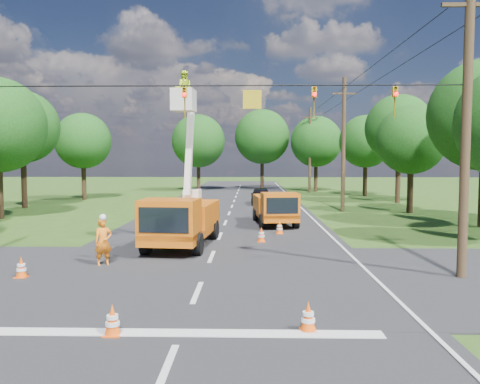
{
  "coord_description": "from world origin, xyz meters",
  "views": [
    {
      "loc": [
        1.56,
        -13.33,
        3.91
      ],
      "look_at": [
        1.12,
        5.41,
        2.6
      ],
      "focal_mm": 35.0,
      "sensor_mm": 36.0,
      "label": 1
    }
  ],
  "objects_px": {
    "second_truck": "(275,207)",
    "pole_right_mid": "(344,143)",
    "tree_left_f": "(83,141)",
    "pole_right_far": "(310,149)",
    "tree_right_c": "(411,140)",
    "ground_worker": "(103,242)",
    "traffic_cone_1": "(308,317)",
    "tree_far_a": "(198,141)",
    "tree_left_e": "(22,127)",
    "traffic_cone_4": "(21,268)",
    "traffic_cone_2": "(261,235)",
    "pole_right_near": "(466,122)",
    "distant_car": "(261,196)",
    "traffic_cone_0": "(112,320)",
    "tree_far_c": "(316,142)",
    "tree_right_d": "(399,128)",
    "traffic_cone_3": "(279,227)",
    "traffic_cone_7": "(295,215)",
    "bucket_truck": "(182,210)",
    "tree_right_e": "(366,142)",
    "tree_far_b": "(262,137)"
  },
  "relations": [
    {
      "from": "second_truck",
      "to": "pole_right_mid",
      "type": "bearing_deg",
      "value": 48.61
    },
    {
      "from": "tree_left_f",
      "to": "pole_right_mid",
      "type": "bearing_deg",
      "value": -23.23
    },
    {
      "from": "pole_right_far",
      "to": "tree_right_c",
      "type": "xyz_separation_m",
      "value": [
        4.7,
        -21.0,
        0.21
      ]
    },
    {
      "from": "ground_worker",
      "to": "traffic_cone_1",
      "type": "bearing_deg",
      "value": -75.92
    },
    {
      "from": "tree_right_c",
      "to": "tree_far_a",
      "type": "distance_m",
      "value": 30.13
    },
    {
      "from": "traffic_cone_1",
      "to": "tree_left_e",
      "type": "height_order",
      "value": "tree_left_e"
    },
    {
      "from": "traffic_cone_4",
      "to": "pole_right_mid",
      "type": "height_order",
      "value": "pole_right_mid"
    },
    {
      "from": "traffic_cone_2",
      "to": "traffic_cone_4",
      "type": "bearing_deg",
      "value": -139.57
    },
    {
      "from": "tree_left_f",
      "to": "tree_far_a",
      "type": "bearing_deg",
      "value": 52.99
    },
    {
      "from": "pole_right_far",
      "to": "pole_right_near",
      "type": "bearing_deg",
      "value": -90.0
    },
    {
      "from": "distant_car",
      "to": "tree_right_c",
      "type": "distance_m",
      "value": 13.31
    },
    {
      "from": "traffic_cone_0",
      "to": "tree_far_c",
      "type": "distance_m",
      "value": 48.9
    },
    {
      "from": "tree_right_d",
      "to": "tree_far_a",
      "type": "relative_size",
      "value": 1.02
    },
    {
      "from": "pole_right_near",
      "to": "tree_left_e",
      "type": "distance_m",
      "value": 33.56
    },
    {
      "from": "traffic_cone_3",
      "to": "traffic_cone_4",
      "type": "xyz_separation_m",
      "value": [
        -9.05,
        -9.28,
        0.0
      ]
    },
    {
      "from": "distant_car",
      "to": "traffic_cone_2",
      "type": "distance_m",
      "value": 18.87
    },
    {
      "from": "ground_worker",
      "to": "tree_right_c",
      "type": "height_order",
      "value": "tree_right_c"
    },
    {
      "from": "traffic_cone_4",
      "to": "traffic_cone_7",
      "type": "bearing_deg",
      "value": 55.24
    },
    {
      "from": "tree_far_a",
      "to": "tree_far_c",
      "type": "height_order",
      "value": "tree_far_a"
    },
    {
      "from": "pole_right_near",
      "to": "tree_far_c",
      "type": "height_order",
      "value": "pole_right_near"
    },
    {
      "from": "traffic_cone_2",
      "to": "tree_left_e",
      "type": "bearing_deg",
      "value": 140.59
    },
    {
      "from": "bucket_truck",
      "to": "pole_right_near",
      "type": "relative_size",
      "value": 0.79
    },
    {
      "from": "pole_right_near",
      "to": "pole_right_far",
      "type": "bearing_deg",
      "value": 90.0
    },
    {
      "from": "distant_car",
      "to": "pole_right_mid",
      "type": "relative_size",
      "value": 0.43
    },
    {
      "from": "tree_right_c",
      "to": "distant_car",
      "type": "bearing_deg",
      "value": 149.38
    },
    {
      "from": "pole_right_mid",
      "to": "tree_left_e",
      "type": "xyz_separation_m",
      "value": [
        -25.3,
        2.0,
        1.38
      ]
    },
    {
      "from": "traffic_cone_0",
      "to": "pole_right_mid",
      "type": "relative_size",
      "value": 0.07
    },
    {
      "from": "tree_far_a",
      "to": "tree_right_e",
      "type": "bearing_deg",
      "value": -23.05
    },
    {
      "from": "tree_right_d",
      "to": "traffic_cone_0",
      "type": "bearing_deg",
      "value": -116.76
    },
    {
      "from": "ground_worker",
      "to": "tree_right_e",
      "type": "height_order",
      "value": "tree_right_e"
    },
    {
      "from": "traffic_cone_0",
      "to": "pole_right_far",
      "type": "relative_size",
      "value": 0.07
    },
    {
      "from": "pole_right_mid",
      "to": "tree_far_b",
      "type": "height_order",
      "value": "tree_far_b"
    },
    {
      "from": "tree_far_c",
      "to": "pole_right_mid",
      "type": "bearing_deg",
      "value": -92.6
    },
    {
      "from": "second_truck",
      "to": "pole_right_near",
      "type": "xyz_separation_m",
      "value": [
        5.49,
        -12.37,
        4.04
      ]
    },
    {
      "from": "tree_left_e",
      "to": "tree_right_c",
      "type": "height_order",
      "value": "tree_left_e"
    },
    {
      "from": "tree_far_a",
      "to": "traffic_cone_4",
      "type": "bearing_deg",
      "value": -91.31
    },
    {
      "from": "pole_right_near",
      "to": "tree_left_e",
      "type": "relative_size",
      "value": 1.06
    },
    {
      "from": "traffic_cone_0",
      "to": "tree_far_a",
      "type": "distance_m",
      "value": 48.78
    },
    {
      "from": "traffic_cone_2",
      "to": "tree_left_e",
      "type": "height_order",
      "value": "tree_left_e"
    },
    {
      "from": "traffic_cone_4",
      "to": "tree_left_f",
      "type": "height_order",
      "value": "tree_left_f"
    },
    {
      "from": "tree_right_e",
      "to": "pole_right_mid",
      "type": "bearing_deg",
      "value": -109.46
    },
    {
      "from": "traffic_cone_3",
      "to": "tree_far_b",
      "type": "height_order",
      "value": "tree_far_b"
    },
    {
      "from": "traffic_cone_1",
      "to": "traffic_cone_4",
      "type": "xyz_separation_m",
      "value": [
        -8.85,
        4.63,
        0.0
      ]
    },
    {
      "from": "traffic_cone_1",
      "to": "tree_far_b",
      "type": "relative_size",
      "value": 0.07
    },
    {
      "from": "pole_right_mid",
      "to": "distant_car",
      "type": "bearing_deg",
      "value": 138.46
    },
    {
      "from": "tree_right_d",
      "to": "traffic_cone_2",
      "type": "bearing_deg",
      "value": -121.87
    },
    {
      "from": "second_truck",
      "to": "tree_far_c",
      "type": "distance_m",
      "value": 30.74
    },
    {
      "from": "traffic_cone_0",
      "to": "tree_far_b",
      "type": "height_order",
      "value": "tree_far_b"
    },
    {
      "from": "traffic_cone_1",
      "to": "tree_right_c",
      "type": "distance_m",
      "value": 26.58
    },
    {
      "from": "pole_right_far",
      "to": "tree_left_f",
      "type": "bearing_deg",
      "value": -156.77
    }
  ]
}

